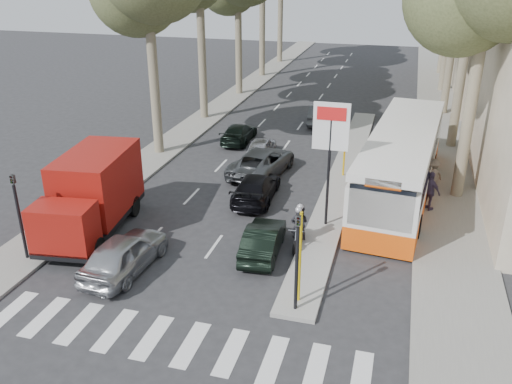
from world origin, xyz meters
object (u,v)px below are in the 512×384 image
red_truck (92,193)px  city_bus (401,162)px  dark_hatchback (263,240)px  motorcycle (299,226)px  silver_hatchback (124,253)px

red_truck → city_bus: city_bus is taller
dark_hatchback → red_truck: size_ratio=0.57×
dark_hatchback → city_bus: 8.96m
city_bus → motorcycle: size_ratio=6.35×
red_truck → city_bus: size_ratio=0.50×
city_bus → motorcycle: bearing=-116.5°
dark_hatchback → city_bus: size_ratio=0.29×
red_truck → motorcycle: red_truck is taller
silver_hatchback → motorcycle: bearing=-143.0°
motorcycle → silver_hatchback: bearing=-149.0°
dark_hatchback → motorcycle: 1.72m
red_truck → motorcycle: 8.82m
red_truck → city_bus: 14.51m
city_bus → motorcycle: 7.28m
dark_hatchback → motorcycle: bearing=-138.4°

